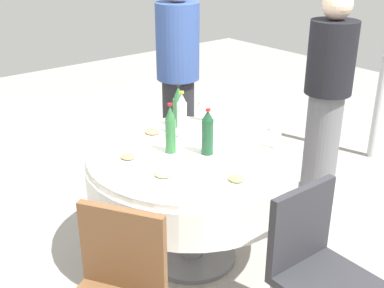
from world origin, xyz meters
TOP-DOWN VIEW (x-y plane):
  - ground_plane at (0.00, 0.00)m, footprint 10.00×10.00m
  - dining_table at (0.00, 0.00)m, footprint 1.25×1.25m
  - bottle_green_mid at (0.38, -0.20)m, footprint 0.07×0.07m
  - bottle_green_far at (0.09, 0.09)m, footprint 0.06×0.06m
  - bottle_dark_green_outer at (-0.07, -0.06)m, footprint 0.07×0.07m
  - bottle_clear_west at (0.22, -0.10)m, footprint 0.06×0.06m
  - wine_glass_west at (0.37, -0.39)m, footprint 0.06×0.06m
  - wine_glass_rear at (-0.27, -0.42)m, footprint 0.07×0.07m
  - plate_right at (-0.16, 0.32)m, footprint 0.23×0.23m
  - plate_left at (0.36, 0.03)m, footprint 0.23×0.23m
  - plate_near at (-0.44, 0.06)m, footprint 0.20×0.20m
  - plate_east at (0.14, 0.35)m, footprint 0.20×0.20m
  - spoon_far at (-0.18, 0.06)m, footprint 0.06×0.18m
  - person_mid at (0.99, -0.66)m, footprint 0.34×0.34m
  - person_far at (0.01, -1.28)m, footprint 0.34×0.34m
  - chair_inner at (-0.94, 0.03)m, footprint 0.41×0.41m

SIDE VIEW (x-z plane):
  - ground_plane at x=0.00m, z-range 0.00..0.00m
  - chair_inner at x=-0.94m, z-range 0.08..0.95m
  - dining_table at x=0.00m, z-range 0.22..0.96m
  - spoon_far at x=-0.18m, z-range 0.74..0.74m
  - plate_left at x=0.36m, z-range 0.73..0.77m
  - plate_near at x=-0.44m, z-range 0.73..0.77m
  - plate_right at x=-0.16m, z-range 0.73..0.77m
  - plate_east at x=0.14m, z-range 0.73..0.77m
  - person_far at x=0.01m, z-range 0.04..1.62m
  - wine_glass_rear at x=-0.27m, z-range 0.77..0.90m
  - wine_glass_west at x=0.37m, z-range 0.77..0.91m
  - person_mid at x=0.99m, z-range 0.04..1.70m
  - bottle_dark_green_outer at x=-0.07m, z-range 0.73..1.01m
  - bottle_green_mid at x=0.38m, z-range 0.73..1.02m
  - bottle_green_far at x=0.09m, z-range 0.73..1.03m
  - bottle_clear_west at x=0.22m, z-range 0.73..1.03m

